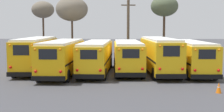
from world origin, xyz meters
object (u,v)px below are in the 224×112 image
object	(u,v)px
bare_tree_0	(43,10)
bare_tree_1	(72,9)
school_bus_0	(36,53)
school_bus_5	(191,56)
school_bus_3	(128,55)
traffic_cone	(219,88)
utility_pole	(128,29)
school_bus_1	(63,56)
bare_tree_2	(164,7)
school_bus_2	(96,56)
school_bus_4	(159,54)

from	to	relation	value
bare_tree_0	bare_tree_1	distance (m)	8.60
school_bus_0	school_bus_5	world-z (taller)	school_bus_0
school_bus_0	school_bus_3	xyz separation A→B (m)	(8.94, -0.34, -0.15)
bare_tree_0	traffic_cone	size ratio (longest dim) A/B	11.42
utility_pole	traffic_cone	size ratio (longest dim) A/B	11.25
school_bus_1	bare_tree_2	distance (m)	18.30
school_bus_2	bare_tree_1	distance (m)	10.88
school_bus_4	bare_tree_0	size ratio (longest dim) A/B	1.27
school_bus_4	bare_tree_2	world-z (taller)	bare_tree_2
school_bus_4	utility_pole	size ratio (longest dim) A/B	1.28
bare_tree_2	utility_pole	bearing A→B (deg)	-150.07
school_bus_0	school_bus_1	size ratio (longest dim) A/B	0.99
school_bus_1	school_bus_2	distance (m)	3.19
school_bus_2	school_bus_3	distance (m)	3.02
school_bus_3	bare_tree_2	size ratio (longest dim) A/B	1.12
school_bus_3	bare_tree_1	world-z (taller)	bare_tree_1
school_bus_4	utility_pole	xyz separation A→B (m)	(-2.62, 9.18, 2.34)
school_bus_5	utility_pole	bearing A→B (deg)	121.26
school_bus_5	utility_pole	distance (m)	11.07
school_bus_0	traffic_cone	xyz separation A→B (m)	(14.66, -8.91, -1.42)
school_bus_4	traffic_cone	world-z (taller)	school_bus_4
bare_tree_0	school_bus_2	bearing A→B (deg)	-59.63
school_bus_2	traffic_cone	distance (m)	11.97
utility_pole	bare_tree_2	distance (m)	6.48
school_bus_0	bare_tree_0	distance (m)	16.00
school_bus_1	school_bus_3	distance (m)	6.17
bare_tree_0	utility_pole	bearing A→B (deg)	-26.74
school_bus_0	school_bus_1	bearing A→B (deg)	-32.93
bare_tree_0	bare_tree_2	world-z (taller)	bare_tree_2
school_bus_1	traffic_cone	bearing A→B (deg)	-30.85
utility_pole	school_bus_0	bearing A→B (deg)	-137.48
school_bus_1	school_bus_5	distance (m)	11.98
school_bus_3	bare_tree_0	size ratio (longest dim) A/B	1.17
school_bus_3	bare_tree_1	size ratio (longest dim) A/B	1.19
utility_pole	bare_tree_1	bearing A→B (deg)	-176.97
school_bus_1	traffic_cone	xyz separation A→B (m)	(11.68, -6.98, -1.34)
school_bus_5	school_bus_0	bearing A→B (deg)	177.34
bare_tree_1	bare_tree_2	xyz separation A→B (m)	(12.06, 3.25, 0.55)
bare_tree_1	school_bus_2	bearing A→B (deg)	-67.40
school_bus_5	bare_tree_0	xyz separation A→B (m)	(-18.09, 15.51, 5.25)
school_bus_3	traffic_cone	bearing A→B (deg)	-56.26
school_bus_1	bare_tree_1	world-z (taller)	bare_tree_1
school_bus_5	utility_pole	world-z (taller)	utility_pole
school_bus_3	school_bus_4	world-z (taller)	school_bus_4
school_bus_2	school_bus_4	distance (m)	5.96
school_bus_2	utility_pole	xyz separation A→B (m)	(3.34, 9.33, 2.52)
school_bus_3	utility_pole	xyz separation A→B (m)	(0.36, 8.86, 2.51)
utility_pole	school_bus_2	bearing A→B (deg)	-109.72
bare_tree_1	school_bus_3	bearing A→B (deg)	-51.69
school_bus_1	traffic_cone	distance (m)	13.68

